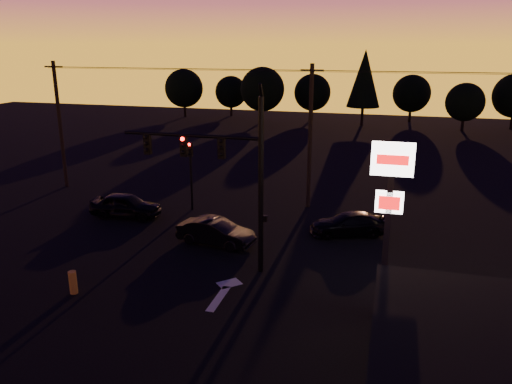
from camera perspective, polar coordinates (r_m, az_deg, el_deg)
ground at (r=20.51m, az=-6.60°, el=-13.12°), size 120.00×120.00×0.00m
lane_arrow at (r=21.71m, az=-3.69°, el=-11.23°), size 1.20×3.10×0.01m
traffic_signal_mast at (r=22.22m, az=-3.43°, el=3.05°), size 6.79×0.52×8.58m
secondary_signal at (r=31.22m, az=-7.48°, el=3.00°), size 0.30×0.31×4.35m
pylon_sign at (r=18.68m, az=15.06°, el=-0.20°), size 1.50×0.28×6.80m
utility_pole_0 at (r=38.50m, az=-21.49°, el=7.19°), size 1.40×0.26×9.00m
utility_pole_1 at (r=31.32m, az=6.19°, el=6.32°), size 1.40×0.26×9.00m
power_wires at (r=30.87m, az=6.43°, el=13.60°), size 36.00×1.22×0.07m
bollard at (r=22.64m, az=-20.18°, el=-9.67°), size 0.33×0.33×1.00m
tree_0 at (r=72.71m, az=-8.23°, el=11.65°), size 5.36×5.36×6.74m
tree_1 at (r=73.43m, az=-2.88°, el=11.35°), size 4.54×4.54×5.71m
tree_2 at (r=66.87m, az=0.73°, el=11.66°), size 5.77×5.78×7.26m
tree_3 at (r=69.60m, az=6.47°, el=11.24°), size 4.95×4.95×6.22m
tree_4 at (r=65.69m, az=12.28°, el=12.57°), size 4.18×4.18×9.50m
tree_5 at (r=70.76m, az=17.36°, el=10.69°), size 4.95×4.95×6.22m
tree_6 at (r=65.29m, az=22.78°, el=9.45°), size 4.54×4.54×5.71m
car_left at (r=31.24m, az=-14.66°, el=-1.47°), size 4.37×1.98×1.45m
car_mid at (r=26.23m, az=-4.61°, el=-4.58°), size 4.28×2.07×1.35m
car_right at (r=27.94m, az=10.54°, el=-3.61°), size 4.57×3.01×1.23m
suv_parked at (r=18.05m, az=19.05°, el=-16.14°), size 3.19×4.99×1.28m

